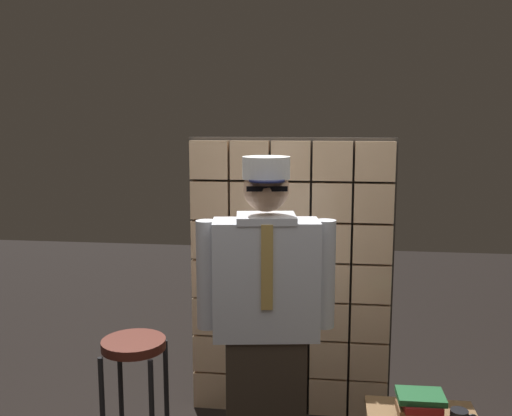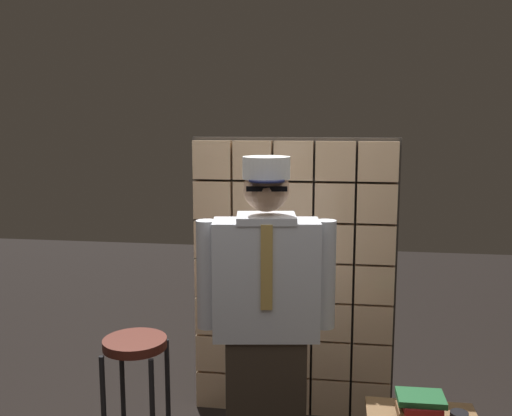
{
  "view_description": "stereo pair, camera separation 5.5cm",
  "coord_description": "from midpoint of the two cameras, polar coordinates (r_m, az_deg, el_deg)",
  "views": [
    {
      "loc": [
        0.23,
        -2.37,
        1.91
      ],
      "look_at": [
        -0.11,
        0.31,
        1.49
      ],
      "focal_mm": 40.16,
      "sensor_mm": 36.0,
      "label": 1
    },
    {
      "loc": [
        0.29,
        -2.36,
        1.91
      ],
      "look_at": [
        -0.11,
        0.31,
        1.49
      ],
      "focal_mm": 40.16,
      "sensor_mm": 36.0,
      "label": 2
    }
  ],
  "objects": [
    {
      "name": "glass_block_wall",
      "position": [
        3.7,
        2.95,
        -7.18
      ],
      "size": [
        1.3,
        0.1,
        1.82
      ],
      "color": "#E0B78C",
      "rests_on": "ground"
    },
    {
      "name": "bar_stool",
      "position": [
        3.26,
        -12.49,
        -15.81
      ],
      "size": [
        0.34,
        0.34,
        0.75
      ],
      "color": "#592319",
      "rests_on": "ground"
    },
    {
      "name": "standing_person",
      "position": [
        2.92,
        0.43,
        -11.32
      ],
      "size": [
        0.69,
        0.33,
        1.73
      ],
      "rotation": [
        0.0,
        0.0,
        0.15
      ],
      "color": "#382D23",
      "rests_on": "ground"
    },
    {
      "name": "book_stack",
      "position": [
        2.92,
        15.44,
        -18.5
      ],
      "size": [
        0.22,
        0.2,
        0.13
      ],
      "color": "black",
      "rests_on": "side_table"
    }
  ]
}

